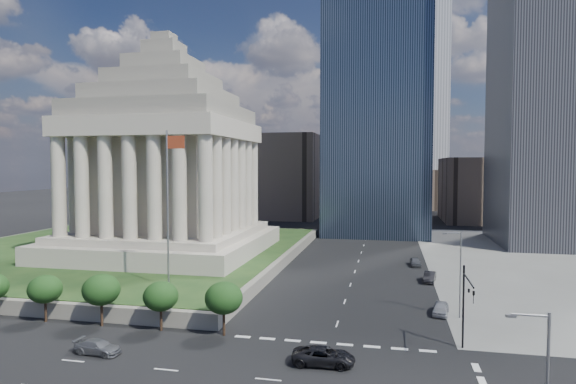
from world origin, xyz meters
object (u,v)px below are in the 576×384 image
(flagpole, at_px, (169,200))
(suv_grey, at_px, (98,347))
(parked_sedan_near, at_px, (441,308))
(traffic_signal_ne, at_px, (466,299))
(pickup_truck, at_px, (324,356))
(street_lamp_north, at_px, (459,269))
(parked_sedan_mid, at_px, (430,277))
(parked_sedan_far, at_px, (415,262))
(war_memorial, at_px, (166,144))

(flagpole, bearing_deg, suv_grey, -86.57)
(parked_sedan_near, bearing_deg, flagpole, -167.62)
(traffic_signal_ne, bearing_deg, suv_grey, -168.52)
(traffic_signal_ne, relative_size, pickup_truck, 1.45)
(street_lamp_north, bearing_deg, parked_sedan_near, 151.83)
(flagpole, height_order, street_lamp_north, flagpole)
(flagpole, distance_m, traffic_signal_ne, 36.69)
(flagpole, distance_m, suv_grey, 21.16)
(flagpole, distance_m, parked_sedan_mid, 39.95)
(suv_grey, bearing_deg, street_lamp_north, -57.14)
(traffic_signal_ne, height_order, parked_sedan_far, traffic_signal_ne)
(parked_sedan_near, bearing_deg, pickup_truck, -114.85)
(parked_sedan_mid, bearing_deg, war_memorial, -177.36)
(flagpole, distance_m, pickup_truck, 29.31)
(parked_sedan_far, bearing_deg, war_memorial, -175.37)
(war_memorial, bearing_deg, flagpole, -63.11)
(parked_sedan_near, relative_size, parked_sedan_far, 1.01)
(parked_sedan_near, xyz_separation_m, parked_sedan_mid, (0.00, 16.25, 0.01))
(pickup_truck, height_order, parked_sedan_mid, pickup_truck)
(flagpole, relative_size, parked_sedan_far, 4.68)
(pickup_truck, xyz_separation_m, parked_sedan_mid, (11.48, 33.38, -0.02))
(traffic_signal_ne, height_order, parked_sedan_near, traffic_signal_ne)
(suv_grey, bearing_deg, traffic_signal_ne, -73.55)
(suv_grey, bearing_deg, flagpole, 8.39)
(suv_grey, relative_size, parked_sedan_near, 1.04)
(war_memorial, relative_size, parked_sedan_far, 9.12)
(pickup_truck, distance_m, parked_sedan_far, 45.97)
(street_lamp_north, xyz_separation_m, parked_sedan_near, (-1.83, 0.98, -4.93))
(traffic_signal_ne, height_order, suv_grey, traffic_signal_ne)
(parked_sedan_far, bearing_deg, parked_sedan_mid, -85.25)
(traffic_signal_ne, bearing_deg, parked_sedan_near, 94.65)
(flagpole, bearing_deg, parked_sedan_mid, 28.67)
(flagpole, bearing_deg, street_lamp_north, 1.63)
(pickup_truck, relative_size, parked_sedan_mid, 1.22)
(parked_sedan_mid, bearing_deg, pickup_truck, -99.12)
(pickup_truck, relative_size, suv_grey, 1.23)
(flagpole, xyz_separation_m, suv_grey, (1.02, -17.07, -12.46))
(traffic_signal_ne, distance_m, suv_grey, 34.30)
(street_lamp_north, relative_size, suv_grey, 2.23)
(traffic_signal_ne, xyz_separation_m, pickup_truck, (-12.48, -4.85, -4.48))
(flagpole, relative_size, street_lamp_north, 2.00)
(pickup_truck, bearing_deg, parked_sedan_mid, -21.78)
(street_lamp_north, height_order, parked_sedan_near, street_lamp_north)
(parked_sedan_far, bearing_deg, pickup_truck, -105.31)
(pickup_truck, relative_size, parked_sedan_near, 1.28)
(parked_sedan_near, bearing_deg, street_lamp_north, -19.19)
(war_memorial, xyz_separation_m, parked_sedan_far, (43.97, 5.73, -20.67))
(street_lamp_north, relative_size, pickup_truck, 1.81)
(traffic_signal_ne, bearing_deg, pickup_truck, -158.78)
(pickup_truck, bearing_deg, parked_sedan_near, -36.63)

